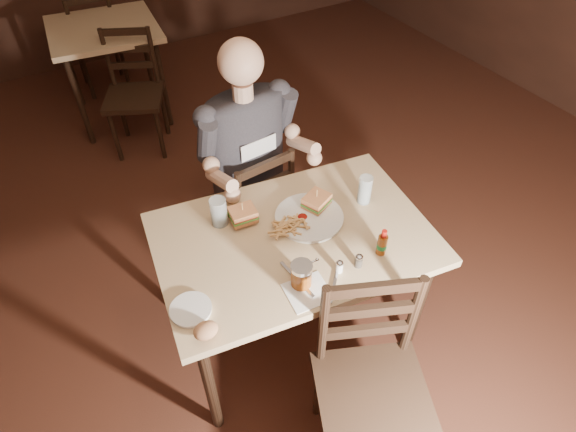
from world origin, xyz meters
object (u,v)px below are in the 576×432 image
glass_right (365,190)px  side_plate (191,310)px  chair_near (373,398)px  diner (250,137)px  chair_far (250,205)px  bg_table (105,38)px  hot_sauce (383,242)px  syrup_dispenser (301,275)px  bg_chair_far (96,41)px  glass_left (219,212)px  main_table (294,249)px  dinner_plate (309,218)px  bg_chair_near (134,97)px

glass_right → side_plate: (-0.93, -0.17, -0.06)m
chair_near → diner: diner is taller
chair_far → glass_right: 0.78m
bg_table → hot_sauce: (0.41, -2.89, 0.16)m
syrup_dispenser → bg_chair_far: bearing=98.4°
chair_near → glass_left: (-0.21, 0.90, 0.36)m
main_table → bg_table: 2.63m
bg_chair_far → side_plate: bg_chair_far is taller
chair_near → glass_left: bearing=126.5°
bg_table → side_plate: side_plate is taller
bg_table → chair_far: (0.22, -2.01, -0.26)m
chair_near → syrup_dispenser: bearing=123.5°
glass_left → main_table: bearing=-44.2°
glass_left → chair_near: bearing=-76.7°
bg_chair_far → glass_right: 3.21m
main_table → chair_near: 0.70m
main_table → glass_left: (-0.24, 0.24, 0.15)m
syrup_dispenser → side_plate: size_ratio=0.72×
diner → dinner_plate: bearing=-92.0°
diner → glass_left: size_ratio=7.08×
glass_left → syrup_dispenser: 0.49m
diner → syrup_dispenser: size_ratio=8.64×
glass_right → diner: bearing=120.5°
bg_chair_near → syrup_dispenser: bearing=-64.2°
chair_near → hot_sauce: size_ratio=7.18×
dinner_plate → syrup_dispenser: (-0.22, -0.29, 0.05)m
bg_table → glass_left: bearing=-92.5°
glass_left → side_plate: size_ratio=0.88×
bg_table → side_plate: 2.79m
bg_chair_near → hot_sauce: bearing=-55.2°
diner → side_plate: size_ratio=6.20×
bg_chair_far → glass_left: (-0.10, -2.94, 0.40)m
glass_right → syrup_dispenser: glass_right is taller
glass_right → hot_sauce: size_ratio=1.07×
diner → glass_left: (-0.33, -0.33, -0.08)m
bg_chair_near → syrup_dispenser: (0.03, -2.31, 0.38)m
bg_chair_near → dinner_plate: bg_chair_near is taller
bg_chair_near → syrup_dispenser: bg_chair_near is taller
main_table → diner: bearing=81.6°
bg_chair_far → chair_near: bearing=94.3°
bg_chair_near → side_plate: 2.27m
chair_far → bg_chair_far: (-0.22, 2.56, 0.01)m
chair_far → diner: bearing=90.0°
dinner_plate → glass_left: bearing=152.9°
chair_near → dinner_plate: bearing=102.0°
chair_far → bg_chair_near: (-0.22, 1.46, 0.02)m
syrup_dispenser → dinner_plate: bearing=60.8°
main_table → syrup_dispenser: syrup_dispenser is taller
hot_sauce → side_plate: bearing=170.9°
diner → dinner_plate: 0.53m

